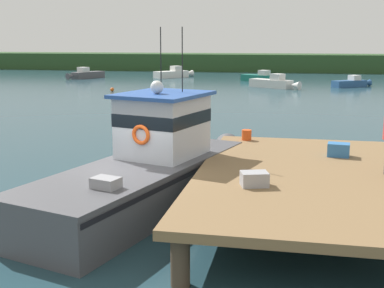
# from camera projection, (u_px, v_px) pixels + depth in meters

# --- Properties ---
(ground_plane) EXTENTS (200.00, 200.00, 0.00)m
(ground_plane) POSITION_uv_depth(u_px,v_px,m) (134.00, 207.00, 13.73)
(ground_plane) COLOR #23424C
(dock) EXTENTS (6.00, 9.00, 1.20)m
(dock) POSITION_uv_depth(u_px,v_px,m) (318.00, 179.00, 12.59)
(dock) COLOR #4C3D2D
(dock) RESTS_ON ground
(main_fishing_boat) EXTENTS (4.70, 9.91, 4.80)m
(main_fishing_boat) POSITION_uv_depth(u_px,v_px,m) (152.00, 167.00, 13.96)
(main_fishing_boat) COLOR #4C4C51
(main_fishing_boat) RESTS_ON ground
(crate_single_far) EXTENTS (0.70, 0.60, 0.33)m
(crate_single_far) POSITION_uv_depth(u_px,v_px,m) (254.00, 179.00, 11.47)
(crate_single_far) COLOR #9E9EA3
(crate_single_far) RESTS_ON dock
(crate_stack_mid_dock) EXTENTS (0.65, 0.51, 0.38)m
(crate_stack_mid_dock) POSITION_uv_depth(u_px,v_px,m) (339.00, 150.00, 14.37)
(crate_stack_mid_dock) COLOR #3370B2
(crate_stack_mid_dock) RESTS_ON dock
(bait_bucket) EXTENTS (0.32, 0.32, 0.34)m
(bait_bucket) POSITION_uv_depth(u_px,v_px,m) (247.00, 135.00, 16.70)
(bait_bucket) COLOR #E04C19
(bait_bucket) RESTS_ON dock
(moored_boat_off_the_point) EXTENTS (4.71, 3.23, 1.24)m
(moored_boat_off_the_point) POSITION_uv_depth(u_px,v_px,m) (261.00, 78.00, 54.43)
(moored_boat_off_the_point) COLOR #196B5B
(moored_boat_off_the_point) RESTS_ON ground
(moored_boat_outer_mooring) EXTENTS (3.98, 3.32, 1.11)m
(moored_boat_outer_mooring) POSITION_uv_depth(u_px,v_px,m) (352.00, 83.00, 48.47)
(moored_boat_outer_mooring) COLOR #285184
(moored_boat_outer_mooring) RESTS_ON ground
(moored_boat_mid_harbor) EXTENTS (4.25, 4.75, 1.35)m
(moored_boat_mid_harbor) POSITION_uv_depth(u_px,v_px,m) (174.00, 74.00, 60.47)
(moored_boat_mid_harbor) COLOR white
(moored_boat_mid_harbor) RESTS_ON ground
(moored_boat_near_channel) EXTENTS (3.12, 5.06, 1.30)m
(moored_boat_near_channel) POSITION_uv_depth(u_px,v_px,m) (86.00, 74.00, 59.16)
(moored_boat_near_channel) COLOR #4C4C51
(moored_boat_near_channel) RESTS_ON ground
(moored_boat_far_left) EXTENTS (4.95, 3.67, 1.32)m
(moored_boat_far_left) POSITION_uv_depth(u_px,v_px,m) (274.00, 83.00, 47.46)
(moored_boat_far_left) COLOR silver
(moored_boat_far_left) RESTS_ON ground
(mooring_buoy_outer) EXTENTS (0.34, 0.34, 0.34)m
(mooring_buoy_outer) POSITION_uv_depth(u_px,v_px,m) (112.00, 89.00, 44.27)
(mooring_buoy_outer) COLOR #EA5B19
(mooring_buoy_outer) RESTS_ON ground
(far_shoreline) EXTENTS (120.00, 8.00, 2.40)m
(far_shoreline) POSITION_uv_depth(u_px,v_px,m) (266.00, 62.00, 73.02)
(far_shoreline) COLOR #284723
(far_shoreline) RESTS_ON ground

